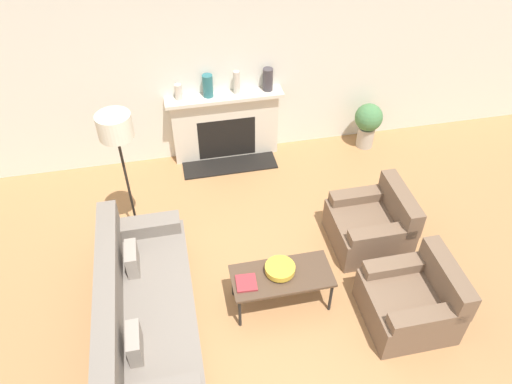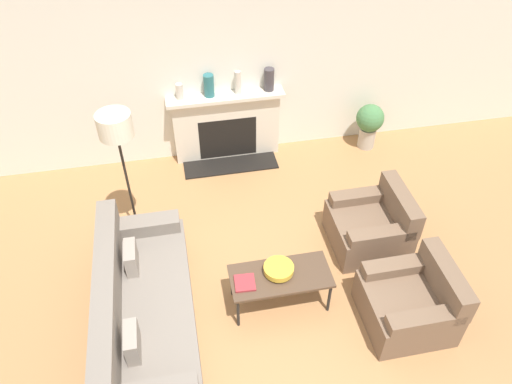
# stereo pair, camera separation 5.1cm
# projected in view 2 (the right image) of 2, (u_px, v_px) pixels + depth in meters

# --- Properties ---
(ground_plane) EXTENTS (18.00, 18.00, 0.00)m
(ground_plane) POSITION_uv_depth(u_px,v_px,m) (255.00, 332.00, 5.14)
(ground_plane) COLOR #A87547
(wall_back) EXTENTS (18.00, 0.06, 2.90)m
(wall_back) POSITION_uv_depth(u_px,v_px,m) (208.00, 61.00, 6.50)
(wall_back) COLOR silver
(wall_back) RESTS_ON ground_plane
(fireplace) EXTENTS (1.61, 0.59, 1.01)m
(fireplace) POSITION_uv_depth(u_px,v_px,m) (227.00, 127.00, 7.06)
(fireplace) COLOR beige
(fireplace) RESTS_ON ground_plane
(couch) EXTENTS (0.89, 2.23, 0.85)m
(couch) POSITION_uv_depth(u_px,v_px,m) (143.00, 311.00, 4.97)
(couch) COLOR slate
(couch) RESTS_ON ground_plane
(armchair_near) EXTENTS (0.85, 0.83, 0.75)m
(armchair_near) POSITION_uv_depth(u_px,v_px,m) (411.00, 302.00, 5.08)
(armchair_near) COLOR brown
(armchair_near) RESTS_ON ground_plane
(armchair_far) EXTENTS (0.85, 0.83, 0.75)m
(armchair_far) POSITION_uv_depth(u_px,v_px,m) (372.00, 226.00, 5.89)
(armchair_far) COLOR brown
(armchair_far) RESTS_ON ground_plane
(coffee_table) EXTENTS (1.05, 0.48, 0.45)m
(coffee_table) POSITION_uv_depth(u_px,v_px,m) (280.00, 278.00, 5.15)
(coffee_table) COLOR #4C3828
(coffee_table) RESTS_ON ground_plane
(bowl) EXTENTS (0.31, 0.31, 0.09)m
(bowl) POSITION_uv_depth(u_px,v_px,m) (279.00, 269.00, 5.11)
(bowl) COLOR gold
(bowl) RESTS_ON coffee_table
(book) EXTENTS (0.22, 0.23, 0.02)m
(book) POSITION_uv_depth(u_px,v_px,m) (245.00, 283.00, 5.03)
(book) COLOR #9E2D33
(book) RESTS_ON coffee_table
(floor_lamp) EXTENTS (0.39, 0.39, 1.74)m
(floor_lamp) POSITION_uv_depth(u_px,v_px,m) (118.00, 141.00, 5.26)
(floor_lamp) COLOR black
(floor_lamp) RESTS_ON ground_plane
(mantel_vase_left) EXTENTS (0.10, 0.10, 0.22)m
(mantel_vase_left) POSITION_uv_depth(u_px,v_px,m) (180.00, 92.00, 6.56)
(mantel_vase_left) COLOR beige
(mantel_vase_left) RESTS_ON fireplace
(mantel_vase_center_left) EXTENTS (0.14, 0.14, 0.31)m
(mantel_vase_center_left) POSITION_uv_depth(u_px,v_px,m) (209.00, 86.00, 6.59)
(mantel_vase_center_left) COLOR #28666B
(mantel_vase_center_left) RESTS_ON fireplace
(mantel_vase_center_right) EXTENTS (0.09, 0.09, 0.32)m
(mantel_vase_center_right) POSITION_uv_depth(u_px,v_px,m) (238.00, 82.00, 6.64)
(mantel_vase_center_right) COLOR beige
(mantel_vase_center_right) RESTS_ON fireplace
(mantel_vase_right) EXTENTS (0.14, 0.14, 0.31)m
(mantel_vase_right) POSITION_uv_depth(u_px,v_px,m) (269.00, 80.00, 6.71)
(mantel_vase_right) COLOR #3D383D
(mantel_vase_right) RESTS_ON fireplace
(potted_plant) EXTENTS (0.40, 0.40, 0.70)m
(potted_plant) POSITION_uv_depth(u_px,v_px,m) (369.00, 123.00, 7.26)
(potted_plant) COLOR #B2A899
(potted_plant) RESTS_ON ground_plane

